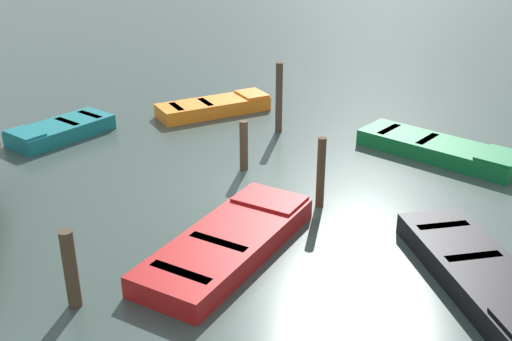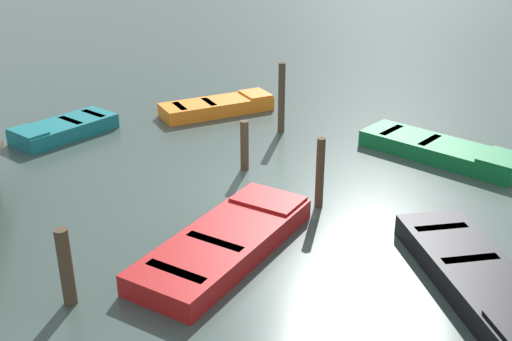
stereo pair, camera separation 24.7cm
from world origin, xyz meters
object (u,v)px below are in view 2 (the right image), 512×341
mooring_piling_mid_left (245,146)px  rowboat_orange (218,106)px  mooring_piling_near_right (66,267)px  rowboat_red (226,242)px  rowboat_teal (64,129)px  rowboat_black (479,279)px  mooring_piling_far_right (282,98)px  mooring_piling_far_left (320,173)px  rowboat_green (441,150)px

mooring_piling_mid_left → rowboat_orange: bearing=-5.5°
mooring_piling_near_right → rowboat_red: bearing=-74.5°
rowboat_teal → rowboat_black: 11.41m
mooring_piling_near_right → mooring_piling_far_right: 8.72m
mooring_piling_far_left → mooring_piling_mid_left: bearing=21.9°
rowboat_teal → mooring_piling_near_right: 7.90m
mooring_piling_far_right → rowboat_red: bearing=151.5°
rowboat_red → rowboat_green: bearing=-18.0°
rowboat_orange → rowboat_black: same height
rowboat_orange → mooring_piling_near_right: bearing=-127.7°
rowboat_red → mooring_piling_near_right: mooring_piling_near_right is taller
rowboat_black → mooring_piling_far_right: bearing=-168.6°
rowboat_teal → mooring_piling_far_left: bearing=96.8°
rowboat_red → rowboat_black: 4.36m
mooring_piling_far_right → rowboat_green: bearing=-133.5°
rowboat_orange → rowboat_teal: bearing=179.0°
rowboat_red → rowboat_teal: bearing=69.0°
rowboat_orange → mooring_piling_far_left: (-6.62, -0.51, 0.55)m
rowboat_orange → mooring_piling_near_right: mooring_piling_near_right is taller
mooring_piling_mid_left → mooring_piling_near_right: mooring_piling_near_right is taller
mooring_piling_far_left → rowboat_black: bearing=-159.6°
rowboat_green → rowboat_teal: size_ratio=1.37×
mooring_piling_near_right → mooring_piling_far_right: size_ratio=0.69×
rowboat_orange → mooring_piling_far_right: 2.57m
rowboat_green → rowboat_black: size_ratio=0.98×
rowboat_teal → rowboat_black: size_ratio=0.72×
mooring_piling_far_left → mooring_piling_far_right: bearing=-9.6°
rowboat_green → rowboat_black: same height
rowboat_teal → mooring_piling_far_right: 5.97m
rowboat_green → mooring_piling_far_right: bearing=-164.1°
mooring_piling_mid_left → mooring_piling_far_right: (2.21, -1.70, 0.36)m
rowboat_orange → rowboat_green: bearing=-58.7°
rowboat_red → rowboat_black: bearing=-74.6°
rowboat_red → mooring_piling_near_right: 2.89m
rowboat_teal → rowboat_black: bearing=90.4°
rowboat_green → mooring_piling_far_right: size_ratio=2.09×
mooring_piling_mid_left → mooring_piling_near_right: bearing=135.8°
rowboat_black → mooring_piling_far_right: (8.09, 0.56, 0.75)m
rowboat_teal → rowboat_black: same height
rowboat_black → rowboat_orange: bearing=-162.3°
rowboat_green → rowboat_teal: same height
rowboat_black → mooring_piling_mid_left: bearing=-151.5°
rowboat_black → rowboat_green: bearing=160.5°
mooring_piling_mid_left → mooring_piling_near_right: 5.95m
rowboat_orange → mooring_piling_far_right: mooring_piling_far_right is taller
rowboat_black → mooring_piling_near_right: 6.63m
mooring_piling_far_right → rowboat_teal: bearing=76.1°
rowboat_green → rowboat_red: bearing=-97.1°
rowboat_teal → mooring_piling_near_right: mooring_piling_near_right is taller
mooring_piling_near_right → mooring_piling_far_left: 5.44m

